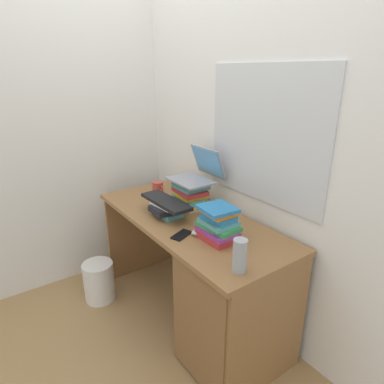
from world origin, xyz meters
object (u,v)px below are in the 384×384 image
at_px(desk, 222,294).
at_px(computer_mouse, 199,232).
at_px(book_stack_tall, 190,194).
at_px(cell_phone, 182,235).
at_px(laptop, 198,173).
at_px(mug, 158,187).
at_px(book_stack_side, 218,224).
at_px(keyboard, 166,202).
at_px(wastebasket, 99,281).
at_px(water_bottle, 240,256).
at_px(book_stack_keyboard_riser, 166,209).

distance_m(desk, computer_mouse, 0.41).
bearing_deg(book_stack_tall, cell_phone, -42.05).
height_order(laptop, mug, laptop).
height_order(book_stack_tall, book_stack_side, book_stack_side).
relative_size(book_stack_tall, keyboard, 0.62).
height_order(computer_mouse, wastebasket, computer_mouse).
distance_m(laptop, water_bottle, 0.86).
relative_size(book_stack_side, keyboard, 0.59).
bearing_deg(computer_mouse, book_stack_side, 27.90).
height_order(desk, mug, mug).
distance_m(desk, cell_phone, 0.44).
relative_size(computer_mouse, wastebasket, 0.34).
height_order(book_stack_keyboard_riser, mug, book_stack_keyboard_riser).
relative_size(desk, book_stack_keyboard_riser, 6.59).
bearing_deg(book_stack_side, computer_mouse, -152.10).
bearing_deg(book_stack_side, book_stack_keyboard_riser, -171.32).
bearing_deg(water_bottle, book_stack_side, 158.16).
relative_size(laptop, cell_phone, 2.26).
xyz_separation_m(book_stack_tall, book_stack_keyboard_riser, (0.02, -0.21, -0.06)).
relative_size(laptop, mug, 2.50).
xyz_separation_m(book_stack_tall, book_stack_side, (0.47, -0.14, -0.01)).
bearing_deg(keyboard, laptop, 91.88).
relative_size(book_stack_tall, book_stack_side, 1.04).
height_order(book_stack_tall, computer_mouse, book_stack_tall).
height_order(book_stack_side, computer_mouse, book_stack_side).
bearing_deg(mug, computer_mouse, -12.05).
xyz_separation_m(keyboard, cell_phone, (0.30, -0.08, -0.09)).
bearing_deg(wastebasket, water_bottle, 14.36).
height_order(desk, water_bottle, water_bottle).
xyz_separation_m(book_stack_tall, water_bottle, (0.78, -0.26, -0.02)).
distance_m(book_stack_tall, cell_phone, 0.44).
bearing_deg(computer_mouse, laptop, 144.71).
height_order(book_stack_keyboard_riser, wastebasket, book_stack_keyboard_riser).
bearing_deg(book_stack_tall, wastebasket, -126.12).
distance_m(book_stack_keyboard_riser, computer_mouse, 0.35).
bearing_deg(keyboard, desk, 7.87).
bearing_deg(desk, book_stack_keyboard_riser, -171.31).
bearing_deg(wastebasket, laptop, 56.32).
xyz_separation_m(keyboard, water_bottle, (0.76, -0.05, -0.01)).
bearing_deg(water_bottle, book_stack_tall, 161.33).
xyz_separation_m(keyboard, mug, (-0.42, 0.18, -0.06)).
height_order(book_stack_keyboard_riser, book_stack_side, book_stack_side).
distance_m(desk, laptop, 0.81).
distance_m(computer_mouse, water_bottle, 0.43).
relative_size(book_stack_keyboard_riser, wastebasket, 0.74).
xyz_separation_m(book_stack_side, laptop, (-0.46, 0.20, 0.16)).
bearing_deg(book_stack_tall, computer_mouse, -28.00).
distance_m(book_stack_keyboard_riser, laptop, 0.34).
xyz_separation_m(book_stack_keyboard_riser, laptop, (-0.01, 0.27, 0.20)).
relative_size(book_stack_side, laptop, 0.81).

